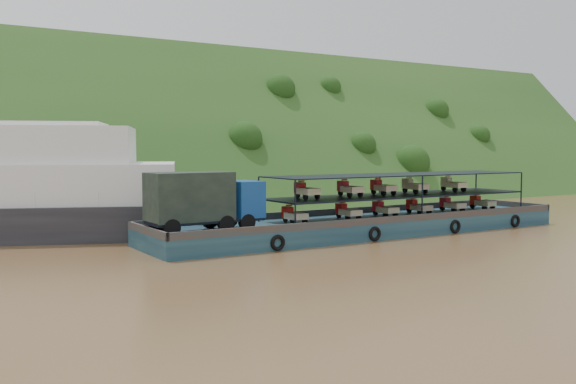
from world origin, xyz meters
TOP-DOWN VIEW (x-y plane):
  - ground at (0.00, 0.00)m, footprint 160.00×160.00m
  - hillside at (0.00, 36.00)m, footprint 140.00×39.60m
  - cargo_barge at (0.94, -0.66)m, footprint 35.00×7.18m

SIDE VIEW (x-z plane):
  - ground at x=0.00m, z-range 0.00..0.00m
  - hillside at x=0.00m, z-range -19.80..19.80m
  - cargo_barge at x=0.94m, z-range -1.27..3.81m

